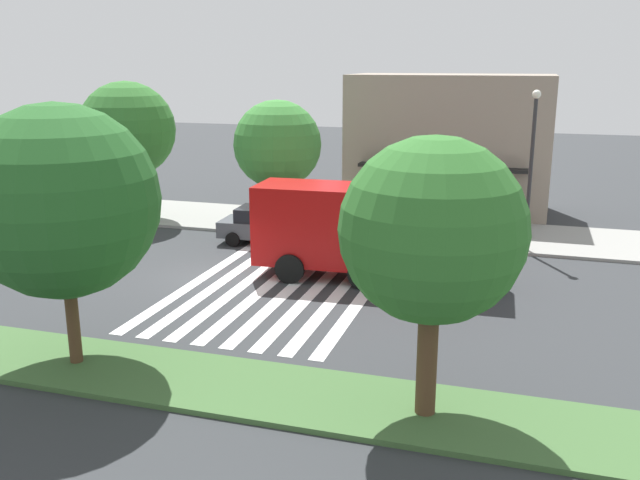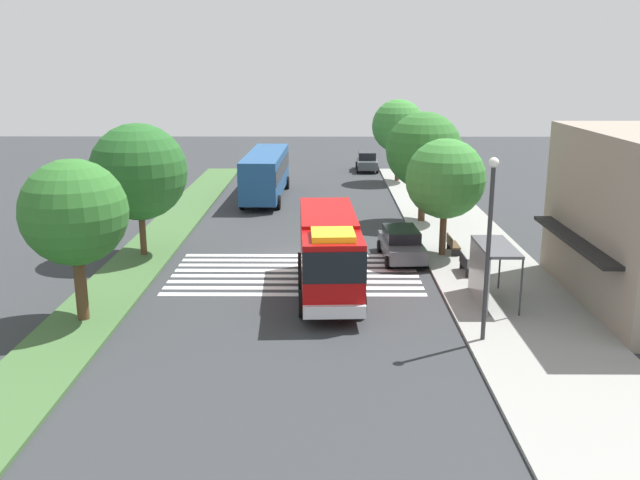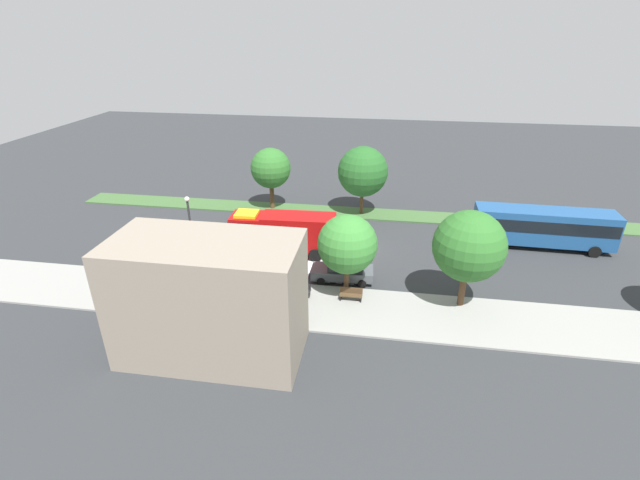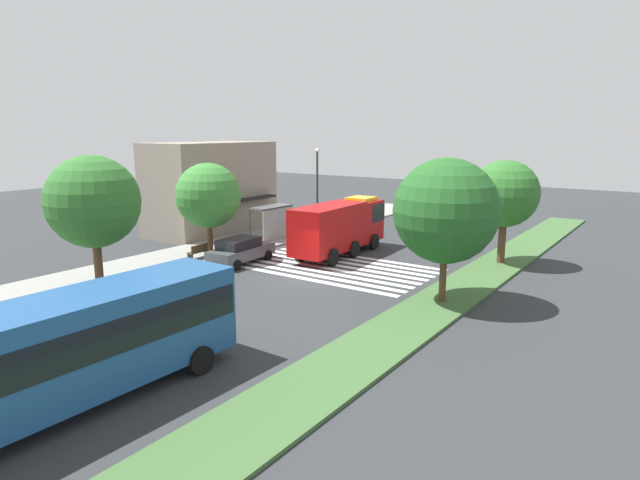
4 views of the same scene
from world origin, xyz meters
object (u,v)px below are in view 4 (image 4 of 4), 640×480
(transit_bus, at_px, (64,346))
(median_tree_far_west, at_px, (446,211))
(parked_car_mid, at_px, (241,250))
(median_tree_west, at_px, (505,194))
(bench_west_of_shelter, at_px, (199,251))
(sidewalk_tree_center, at_px, (208,196))
(sidewalk_tree_west, at_px, (93,202))
(street_lamp, at_px, (317,184))
(bench_near_shelter, at_px, (239,241))
(fire_truck, at_px, (341,225))
(bus_stop_shelter, at_px, (275,216))

(transit_bus, relative_size, median_tree_far_west, 1.68)
(parked_car_mid, distance_m, median_tree_west, 16.64)
(bench_west_of_shelter, bearing_deg, sidewalk_tree_center, -55.77)
(sidewalk_tree_west, bearing_deg, median_tree_west, -42.15)
(parked_car_mid, distance_m, street_lamp, 11.55)
(transit_bus, distance_m, bench_near_shelter, 22.34)
(transit_bus, xyz_separation_m, bench_west_of_shelter, (15.58, 11.21, -1.46))
(fire_truck, bearing_deg, transit_bus, -170.78)
(transit_bus, height_order, bench_near_shelter, transit_bus)
(fire_truck, relative_size, bus_stop_shelter, 2.58)
(sidewalk_tree_west, height_order, sidewalk_tree_center, sidewalk_tree_west)
(bench_near_shelter, relative_size, sidewalk_tree_west, 0.23)
(fire_truck, relative_size, sidewalk_tree_west, 1.31)
(sidewalk_tree_west, relative_size, sidewalk_tree_center, 1.13)
(fire_truck, distance_m, bench_west_of_shelter, 9.47)
(transit_bus, relative_size, bench_west_of_shelter, 7.20)
(street_lamp, bearing_deg, bus_stop_shelter, 166.06)
(bus_stop_shelter, bearing_deg, fire_truck, -98.97)
(fire_truck, xyz_separation_m, street_lamp, (5.17, 5.60, 2.04))
(street_lamp, relative_size, median_tree_west, 1.05)
(sidewalk_tree_center, height_order, median_tree_west, median_tree_west)
(median_tree_far_west, bearing_deg, bench_near_shelter, 78.85)
(sidewalk_tree_west, distance_m, median_tree_west, 23.47)
(parked_car_mid, relative_size, bus_stop_shelter, 1.36)
(fire_truck, bearing_deg, sidewalk_tree_west, 154.61)
(parked_car_mid, height_order, bench_west_of_shelter, parked_car_mid)
(bench_near_shelter, height_order, sidewalk_tree_center, sidewalk_tree_center)
(sidewalk_tree_center, bearing_deg, bus_stop_shelter, 4.89)
(transit_bus, xyz_separation_m, bus_stop_shelter, (23.27, 11.23, -0.16))
(median_tree_far_west, height_order, median_tree_west, median_tree_far_west)
(fire_truck, bearing_deg, bench_near_shelter, 111.62)
(transit_bus, height_order, median_tree_far_west, median_tree_far_west)
(fire_truck, bearing_deg, median_tree_west, -74.31)
(bus_stop_shelter, distance_m, sidewalk_tree_west, 15.50)
(street_lamp, height_order, median_tree_far_west, median_tree_far_west)
(parked_car_mid, bearing_deg, transit_bus, -156.00)
(parked_car_mid, xyz_separation_m, street_lamp, (10.94, 1.80, 3.21))
(bus_stop_shelter, relative_size, bench_near_shelter, 2.19)
(transit_bus, bearing_deg, bus_stop_shelter, -152.83)
(transit_bus, bearing_deg, median_tree_west, 169.97)
(median_tree_far_west, xyz_separation_m, median_tree_west, (9.37, 0.00, -0.10))
(transit_bus, xyz_separation_m, median_tree_west, (25.42, -5.14, 2.37))
(sidewalk_tree_west, bearing_deg, bus_stop_shelter, 2.34)
(bench_near_shelter, height_order, bench_west_of_shelter, same)
(parked_car_mid, relative_size, sidewalk_tree_west, 0.69)
(median_tree_far_west, bearing_deg, bus_stop_shelter, 66.20)
(fire_truck, bearing_deg, bus_stop_shelter, 78.55)
(transit_bus, bearing_deg, bench_west_of_shelter, -142.86)
(transit_bus, distance_m, bench_west_of_shelter, 19.25)
(bench_west_of_shelter, distance_m, median_tree_west, 19.46)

